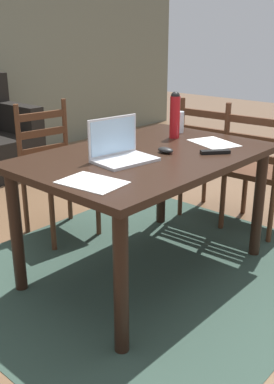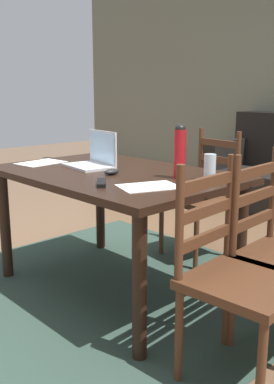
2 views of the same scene
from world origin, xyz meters
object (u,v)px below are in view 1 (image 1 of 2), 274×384
at_px(chair_right_far, 212,160).
at_px(chair_far_head, 57,172).
at_px(laptop, 120,150).
at_px(drinking_glass, 179,122).
at_px(computer_mouse, 165,150).
at_px(chair_right_near, 258,170).
at_px(tv_remote, 215,152).
at_px(water_bottle, 175,114).
at_px(dining_table, 147,169).

relative_size(chair_right_far, chair_far_head, 1.00).
height_order(chair_far_head, laptop, laptop).
bearing_deg(drinking_glass, computer_mouse, -151.21).
height_order(chair_right_near, tv_remote, chair_right_near).
xyz_separation_m(chair_right_near, chair_right_far, (-0.00, 0.39, 0.00)).
xyz_separation_m(chair_right_far, chair_far_head, (-1.01, 0.66, 0.00)).
bearing_deg(laptop, water_bottle, 9.34).
height_order(laptop, tv_remote, laptop).
xyz_separation_m(dining_table, laptop, (-0.21, 0.02, 0.15)).
xyz_separation_m(chair_right_near, computer_mouse, (-0.94, 0.12, 0.31)).
bearing_deg(chair_right_near, tv_remote, -172.48).
distance_m(chair_right_far, computer_mouse, 1.03).
xyz_separation_m(chair_right_near, chair_far_head, (-1.01, 1.05, 0.00)).
bearing_deg(laptop, drinking_glass, 12.84).
bearing_deg(water_bottle, computer_mouse, -150.08).
bearing_deg(dining_table, chair_right_far, 10.67).
height_order(laptop, water_bottle, water_bottle).
height_order(dining_table, computer_mouse, computer_mouse).
relative_size(chair_right_near, tv_remote, 5.59).
distance_m(laptop, water_bottle, 0.64).
distance_m(laptop, computer_mouse, 0.30).
bearing_deg(chair_far_head, computer_mouse, -85.90).
bearing_deg(chair_right_far, water_bottle, -173.24).
xyz_separation_m(dining_table, drinking_glass, (0.57, 0.19, 0.17)).
bearing_deg(chair_right_near, dining_table, 169.06).
distance_m(chair_right_near, water_bottle, 0.82).
bearing_deg(laptop, chair_right_far, 8.08).
bearing_deg(chair_far_head, laptop, -104.18).
bearing_deg(water_bottle, drinking_glass, 26.13).
height_order(chair_right_far, computer_mouse, chair_right_far).
height_order(chair_far_head, computer_mouse, chair_far_head).
xyz_separation_m(chair_far_head, laptop, (-0.21, -0.84, 0.35)).
bearing_deg(tv_remote, chair_right_near, -42.72).
xyz_separation_m(dining_table, chair_far_head, (0.01, 0.86, -0.20)).
height_order(dining_table, tv_remote, tv_remote).
bearing_deg(water_bottle, chair_right_far, 6.76).
relative_size(dining_table, chair_right_far, 1.53).
bearing_deg(chair_right_far, computer_mouse, -164.10).
distance_m(water_bottle, drinking_glass, 0.19).
bearing_deg(chair_far_head, dining_table, -90.34).
relative_size(drinking_glass, tv_remote, 0.85).
relative_size(chair_right_near, water_bottle, 3.18).
relative_size(dining_table, chair_far_head, 1.53).
bearing_deg(water_bottle, chair_far_head, 119.18).
xyz_separation_m(dining_table, chair_right_far, (1.02, 0.19, -0.20)).
xyz_separation_m(chair_right_near, drinking_glass, (-0.45, 0.39, 0.37)).
relative_size(chair_right_near, laptop, 2.73).
distance_m(dining_table, water_bottle, 0.50).
relative_size(chair_right_near, computer_mouse, 9.50).
height_order(chair_right_near, water_bottle, water_bottle).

